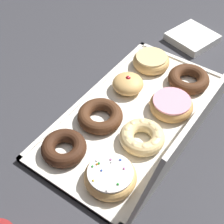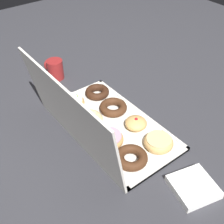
{
  "view_description": "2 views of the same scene",
  "coord_description": "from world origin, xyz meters",
  "px_view_note": "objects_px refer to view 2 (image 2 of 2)",
  "views": [
    {
      "loc": [
        0.53,
        0.3,
        0.67
      ],
      "look_at": [
        0.06,
        -0.03,
        0.05
      ],
      "focal_mm": 54.61,
      "sensor_mm": 36.0,
      "label": 1
    },
    {
      "loc": [
        -0.68,
        0.52,
        0.8
      ],
      "look_at": [
        0.02,
        -0.01,
        0.06
      ],
      "focal_mm": 46.44,
      "sensor_mm": 36.0,
      "label": 2
    }
  ],
  "objects_px": {
    "sprinkle_donut_7": "(71,103)",
    "napkin_stack": "(193,187)",
    "glazed_ring_donut_0": "(158,142)",
    "donut_box": "(112,126)",
    "cruller_donut_6": "(89,119)",
    "pink_frosted_donut_5": "(108,139)",
    "coffee_mug": "(55,69)",
    "chocolate_cake_ring_donut_3": "(97,92)",
    "jelly_filled_donut_1": "(136,123)",
    "chocolate_cake_ring_donut_2": "(113,107)",
    "chocolate_cake_ring_donut_4": "(131,158)"
  },
  "relations": [
    {
      "from": "chocolate_cake_ring_donut_4",
      "to": "pink_frosted_donut_5",
      "type": "height_order",
      "value": "pink_frosted_donut_5"
    },
    {
      "from": "coffee_mug",
      "to": "napkin_stack",
      "type": "xyz_separation_m",
      "value": [
        -0.85,
        -0.03,
        -0.04
      ]
    },
    {
      "from": "pink_frosted_donut_5",
      "to": "donut_box",
      "type": "bearing_deg",
      "value": -44.84
    },
    {
      "from": "chocolate_cake_ring_donut_2",
      "to": "pink_frosted_donut_5",
      "type": "distance_m",
      "value": 0.19
    },
    {
      "from": "donut_box",
      "to": "chocolate_cake_ring_donut_3",
      "type": "xyz_separation_m",
      "value": [
        0.2,
        -0.07,
        0.02
      ]
    },
    {
      "from": "cruller_donut_6",
      "to": "chocolate_cake_ring_donut_2",
      "type": "bearing_deg",
      "value": -88.63
    },
    {
      "from": "jelly_filled_donut_1",
      "to": "cruller_donut_6",
      "type": "bearing_deg",
      "value": 44.06
    },
    {
      "from": "chocolate_cake_ring_donut_2",
      "to": "sprinkle_donut_7",
      "type": "relative_size",
      "value": 1.0
    },
    {
      "from": "pink_frosted_donut_5",
      "to": "glazed_ring_donut_0",
      "type": "bearing_deg",
      "value": -132.75
    },
    {
      "from": "chocolate_cake_ring_donut_2",
      "to": "chocolate_cake_ring_donut_4",
      "type": "bearing_deg",
      "value": 154.9
    },
    {
      "from": "donut_box",
      "to": "coffee_mug",
      "type": "bearing_deg",
      "value": 0.23
    },
    {
      "from": "donut_box",
      "to": "jelly_filled_donut_1",
      "type": "relative_size",
      "value": 6.42
    },
    {
      "from": "donut_box",
      "to": "chocolate_cake_ring_donut_4",
      "type": "height_order",
      "value": "chocolate_cake_ring_donut_4"
    },
    {
      "from": "glazed_ring_donut_0",
      "to": "donut_box",
      "type": "bearing_deg",
      "value": 18.7
    },
    {
      "from": "chocolate_cake_ring_donut_4",
      "to": "glazed_ring_donut_0",
      "type": "bearing_deg",
      "value": -92.68
    },
    {
      "from": "pink_frosted_donut_5",
      "to": "coffee_mug",
      "type": "bearing_deg",
      "value": -7.39
    },
    {
      "from": "coffee_mug",
      "to": "chocolate_cake_ring_donut_2",
      "type": "bearing_deg",
      "value": -170.85
    },
    {
      "from": "cruller_donut_6",
      "to": "coffee_mug",
      "type": "distance_m",
      "value": 0.4
    },
    {
      "from": "jelly_filled_donut_1",
      "to": "sprinkle_donut_7",
      "type": "distance_m",
      "value": 0.3
    },
    {
      "from": "glazed_ring_donut_0",
      "to": "sprinkle_donut_7",
      "type": "xyz_separation_m",
      "value": [
        0.4,
        0.13,
        0.0
      ]
    },
    {
      "from": "coffee_mug",
      "to": "jelly_filled_donut_1",
      "type": "bearing_deg",
      "value": -172.59
    },
    {
      "from": "chocolate_cake_ring_donut_3",
      "to": "pink_frosted_donut_5",
      "type": "height_order",
      "value": "pink_frosted_donut_5"
    },
    {
      "from": "glazed_ring_donut_0",
      "to": "pink_frosted_donut_5",
      "type": "bearing_deg",
      "value": 47.25
    },
    {
      "from": "glazed_ring_donut_0",
      "to": "napkin_stack",
      "type": "relative_size",
      "value": 0.82
    },
    {
      "from": "glazed_ring_donut_0",
      "to": "jelly_filled_donut_1",
      "type": "height_order",
      "value": "jelly_filled_donut_1"
    },
    {
      "from": "chocolate_cake_ring_donut_3",
      "to": "napkin_stack",
      "type": "distance_m",
      "value": 0.6
    },
    {
      "from": "jelly_filled_donut_1",
      "to": "cruller_donut_6",
      "type": "distance_m",
      "value": 0.19
    },
    {
      "from": "cruller_donut_6",
      "to": "coffee_mug",
      "type": "bearing_deg",
      "value": -9.05
    },
    {
      "from": "chocolate_cake_ring_donut_2",
      "to": "cruller_donut_6",
      "type": "relative_size",
      "value": 1.06
    },
    {
      "from": "chocolate_cake_ring_donut_4",
      "to": "sprinkle_donut_7",
      "type": "height_order",
      "value": "sprinkle_donut_7"
    },
    {
      "from": "coffee_mug",
      "to": "donut_box",
      "type": "bearing_deg",
      "value": -179.77
    },
    {
      "from": "chocolate_cake_ring_donut_2",
      "to": "cruller_donut_6",
      "type": "distance_m",
      "value": 0.12
    },
    {
      "from": "chocolate_cake_ring_donut_3",
      "to": "coffee_mug",
      "type": "bearing_deg",
      "value": 15.59
    },
    {
      "from": "chocolate_cake_ring_donut_3",
      "to": "cruller_donut_6",
      "type": "bearing_deg",
      "value": 134.89
    },
    {
      "from": "donut_box",
      "to": "jelly_filled_donut_1",
      "type": "xyz_separation_m",
      "value": [
        -0.07,
        -0.07,
        0.03
      ]
    },
    {
      "from": "chocolate_cake_ring_donut_3",
      "to": "pink_frosted_donut_5",
      "type": "bearing_deg",
      "value": 152.45
    },
    {
      "from": "glazed_ring_donut_0",
      "to": "chocolate_cake_ring_donut_3",
      "type": "distance_m",
      "value": 0.39
    },
    {
      "from": "chocolate_cake_ring_donut_4",
      "to": "coffee_mug",
      "type": "xyz_separation_m",
      "value": [
        0.65,
        -0.06,
        0.02
      ]
    },
    {
      "from": "donut_box",
      "to": "glazed_ring_donut_0",
      "type": "distance_m",
      "value": 0.21
    },
    {
      "from": "glazed_ring_donut_0",
      "to": "chocolate_cake_ring_donut_3",
      "type": "xyz_separation_m",
      "value": [
        0.39,
        -0.0,
        -0.0
      ]
    },
    {
      "from": "pink_frosted_donut_5",
      "to": "cruller_donut_6",
      "type": "distance_m",
      "value": 0.13
    },
    {
      "from": "cruller_donut_6",
      "to": "napkin_stack",
      "type": "relative_size",
      "value": 0.83
    },
    {
      "from": "napkin_stack",
      "to": "chocolate_cake_ring_donut_3",
      "type": "bearing_deg",
      "value": -4.1
    },
    {
      "from": "glazed_ring_donut_0",
      "to": "cruller_donut_6",
      "type": "bearing_deg",
      "value": 26.58
    },
    {
      "from": "sprinkle_donut_7",
      "to": "napkin_stack",
      "type": "bearing_deg",
      "value": -171.13
    },
    {
      "from": "chocolate_cake_ring_donut_4",
      "to": "napkin_stack",
      "type": "xyz_separation_m",
      "value": [
        -0.21,
        -0.09,
        -0.01
      ]
    },
    {
      "from": "jelly_filled_donut_1",
      "to": "chocolate_cake_ring_donut_2",
      "type": "xyz_separation_m",
      "value": [
        0.14,
        0.01,
        -0.01
      ]
    },
    {
      "from": "cruller_donut_6",
      "to": "jelly_filled_donut_1",
      "type": "bearing_deg",
      "value": -135.94
    },
    {
      "from": "chocolate_cake_ring_donut_2",
      "to": "glazed_ring_donut_0",
      "type": "bearing_deg",
      "value": -178.7
    },
    {
      "from": "donut_box",
      "to": "chocolate_cake_ring_donut_2",
      "type": "bearing_deg",
      "value": -41.97
    }
  ]
}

